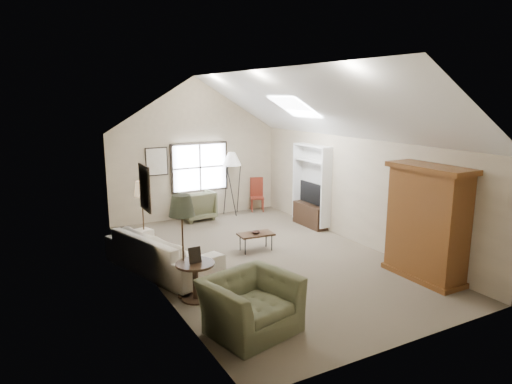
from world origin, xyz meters
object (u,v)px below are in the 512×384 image
sofa (162,252)px  armchair_far (196,205)px  armchair_near (251,305)px  side_table (196,281)px  armoire (427,223)px  side_chair (257,195)px  coffee_table (256,242)px

sofa → armchair_far: (2.02, 3.31, 0.03)m
armchair_near → side_table: armchair_near is taller
armchair_near → armchair_far: (1.58, 6.31, 0.00)m
armoire → side_chair: (-0.34, 6.10, -0.59)m
armoire → armchair_far: bearing=110.9°
coffee_table → side_chair: 3.64m
armchair_far → coffee_table: (0.22, -3.17, -0.22)m
armoire → armchair_near: armoire is taller
sofa → side_table: 1.60m
armoire → armchair_near: (-3.91, -0.21, -0.68)m
armchair_near → side_chair: size_ratio=1.26×
armoire → coffee_table: bearing=125.7°
side_table → side_chair: bearing=51.5°
armchair_far → side_chair: bearing=174.4°
side_table → armchair_near: bearing=-76.6°
side_table → armoire: bearing=-15.7°
coffee_table → armoire: bearing=-54.3°
coffee_table → side_table: side_table is taller
armchair_near → side_chair: 7.25m
sofa → side_chair: bearing=-68.1°
side_chair → armchair_near: bearing=-96.4°
coffee_table → armchair_far: bearing=93.9°
armchair_far → coffee_table: size_ratio=1.16×
armoire → armchair_far: size_ratio=2.39×
armchair_far → sofa: bearing=53.0°
armchair_far → armoire: bearing=105.2°
armchair_far → side_chair: side_chair is taller
coffee_table → sofa: bearing=-176.4°
coffee_table → side_table: bearing=-140.8°
sofa → armoire: bearing=-140.4°
sofa → armchair_near: size_ratio=2.08×
coffee_table → side_chair: bearing=60.8°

